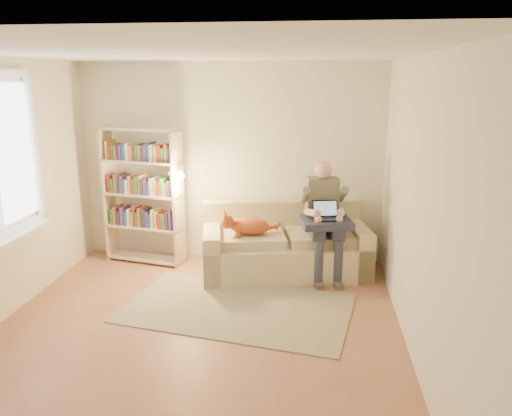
# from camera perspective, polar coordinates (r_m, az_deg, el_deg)

# --- Properties ---
(floor) EXTENTS (4.50, 4.50, 0.00)m
(floor) POSITION_cam_1_polar(r_m,az_deg,el_deg) (4.96, -7.19, -14.34)
(floor) COLOR #905B41
(floor) RESTS_ON ground
(ceiling) EXTENTS (4.00, 4.50, 0.02)m
(ceiling) POSITION_cam_1_polar(r_m,az_deg,el_deg) (4.35, -8.33, 17.21)
(ceiling) COLOR white
(ceiling) RESTS_ON wall_back
(wall_right) EXTENTS (0.02, 4.50, 2.60)m
(wall_right) POSITION_cam_1_polar(r_m,az_deg,el_deg) (4.43, 18.20, -0.41)
(wall_right) COLOR silver
(wall_right) RESTS_ON floor
(wall_back) EXTENTS (4.00, 0.02, 2.60)m
(wall_back) POSITION_cam_1_polar(r_m,az_deg,el_deg) (6.63, -2.92, 5.15)
(wall_back) COLOR silver
(wall_back) RESTS_ON floor
(wall_front) EXTENTS (4.00, 0.02, 2.60)m
(wall_front) POSITION_cam_1_polar(r_m,az_deg,el_deg) (2.49, -20.84, -12.48)
(wall_front) COLOR silver
(wall_front) RESTS_ON floor
(sofa) EXTENTS (2.16, 1.29, 0.86)m
(sofa) POSITION_cam_1_polar(r_m,az_deg,el_deg) (6.31, 3.31, -4.63)
(sofa) COLOR beige
(sofa) RESTS_ON floor
(person) EXTENTS (0.49, 0.67, 1.42)m
(person) POSITION_cam_1_polar(r_m,az_deg,el_deg) (6.09, 7.77, -0.59)
(person) COLOR #6F705B
(person) RESTS_ON sofa
(cat) EXTENTS (0.71, 0.35, 0.27)m
(cat) POSITION_cam_1_polar(r_m,az_deg,el_deg) (6.03, -1.14, -2.03)
(cat) COLOR orange
(cat) RESTS_ON sofa
(blanket) EXTENTS (0.66, 0.58, 0.09)m
(blanket) POSITION_cam_1_polar(r_m,az_deg,el_deg) (5.99, 7.84, -1.62)
(blanket) COLOR #252A41
(blanket) RESTS_ON person
(laptop) EXTENTS (0.35, 0.33, 0.24)m
(laptop) POSITION_cam_1_polar(r_m,az_deg,el_deg) (5.97, 7.85, -0.69)
(laptop) COLOR black
(laptop) RESTS_ON blanket
(bookshelf) EXTENTS (1.18, 0.56, 1.80)m
(bookshelf) POSITION_cam_1_polar(r_m,az_deg,el_deg) (6.63, -12.82, 2.11)
(bookshelf) COLOR beige
(bookshelf) RESTS_ON floor
(rug) EXTENTS (2.58, 1.80, 0.01)m
(rug) POSITION_cam_1_polar(r_m,az_deg,el_deg) (5.45, -2.14, -11.35)
(rug) COLOR gray
(rug) RESTS_ON floor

